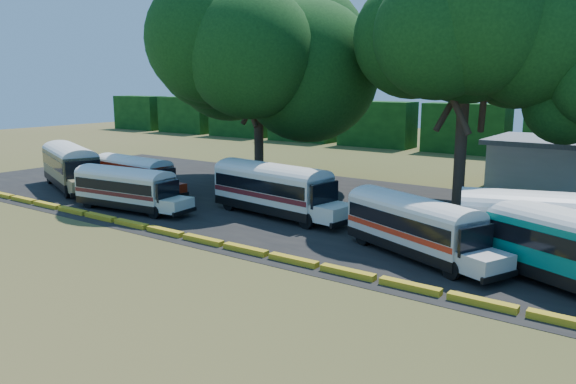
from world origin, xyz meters
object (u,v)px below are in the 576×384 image
Objects in this scene: bus_beige at (71,164)px; bus_cream_west at (127,186)px; bus_red at (135,172)px; bus_white_red at (415,223)px; tree_west at (258,53)px.

bus_beige reaches higher than bus_cream_west.
bus_beige is at bearing -161.42° from bus_red.
bus_cream_west is 19.99m from bus_white_red.
bus_beige reaches higher than bus_red.
tree_west is at bearing 68.69° from bus_red.
tree_west is at bearing 171.48° from bus_white_red.
bus_beige is 10.44m from bus_cream_west.
bus_white_red reaches higher than bus_red.
bus_white_red is (24.05, -2.29, 0.03)m from bus_red.
tree_west is (10.56, 11.30, 8.89)m from bus_beige.
bus_red is (6.00, 1.58, -0.37)m from bus_beige.
bus_white_red reaches higher than bus_cream_west.
tree_west reaches higher than bus_white_red.
bus_white_red is at bearing -31.62° from tree_west.
tree_west is (-19.50, 12.01, 9.23)m from bus_white_red.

